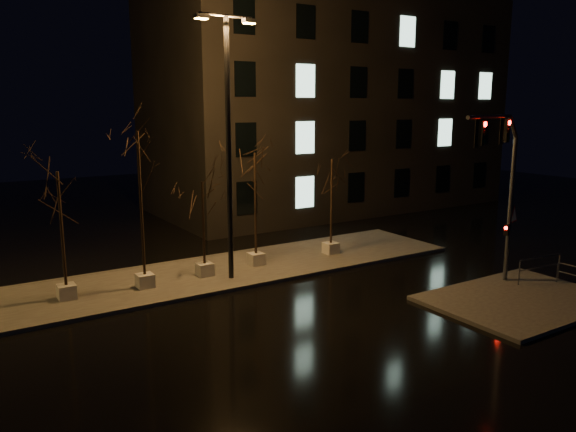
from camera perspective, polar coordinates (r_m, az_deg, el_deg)
ground at (r=20.73m, az=1.93°, el=-9.68°), size 90.00×90.00×0.00m
median at (r=25.62m, az=-5.69°, el=-5.45°), size 22.00×5.00×0.15m
sidewalk_corner at (r=23.45m, az=22.52°, el=-7.86°), size 7.00×5.00×0.15m
building at (r=42.16m, az=3.97°, el=11.30°), size 25.00×12.00×15.00m
tree_0 at (r=22.30m, az=-22.20°, el=1.47°), size 1.80×1.80×4.99m
tree_1 at (r=22.60m, az=-14.88°, el=4.85°), size 1.80×1.80×6.44m
tree_2 at (r=23.94m, az=-8.66°, el=1.33°), size 1.80×1.80×4.20m
tree_3 at (r=25.25m, az=-3.36°, el=3.85°), size 1.80×1.80×5.30m
tree_4 at (r=27.35m, az=4.47°, el=3.61°), size 1.80×1.80×4.81m
traffic_signal_mast at (r=23.56m, az=21.01°, el=3.86°), size 5.44×1.70×6.90m
streetlight_main at (r=23.15m, az=-6.09°, el=8.53°), size 2.68×0.44×10.73m
guard_rail_a at (r=25.72m, az=24.22°, el=-4.57°), size 2.43×0.28×1.05m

